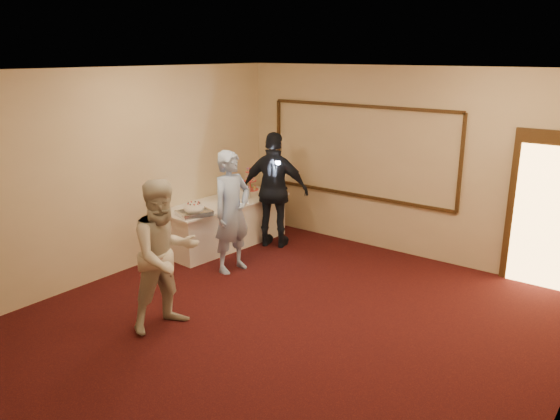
% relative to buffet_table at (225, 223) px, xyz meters
% --- Properties ---
extents(floor, '(7.00, 7.00, 0.00)m').
position_rel_buffet_table_xyz_m(floor, '(2.55, -2.02, -0.39)').
color(floor, black).
rests_on(floor, ground).
extents(room_walls, '(6.04, 7.04, 3.02)m').
position_rel_buffet_table_xyz_m(room_walls, '(2.55, -2.02, 1.64)').
color(room_walls, beige).
rests_on(room_walls, floor).
extents(wall_molding, '(3.45, 0.04, 1.55)m').
position_rel_buffet_table_xyz_m(wall_molding, '(1.75, 1.45, 1.21)').
color(wall_molding, '#331F0F').
rests_on(wall_molding, room_walls).
extents(doorway, '(1.05, 0.07, 2.20)m').
position_rel_buffet_table_xyz_m(doorway, '(4.70, 1.44, 0.69)').
color(doorway, '#331F0F').
rests_on(doorway, floor).
extents(buffet_table, '(1.08, 2.39, 0.77)m').
position_rel_buffet_table_xyz_m(buffet_table, '(0.00, 0.00, 0.00)').
color(buffet_table, white).
rests_on(buffet_table, floor).
extents(pavlova_tray, '(0.52, 0.61, 0.20)m').
position_rel_buffet_table_xyz_m(pavlova_tray, '(0.19, -0.88, 0.47)').
color(pavlova_tray, silver).
rests_on(pavlova_tray, buffet_table).
extents(cupcake_stand, '(0.31, 0.31, 0.45)m').
position_rel_buffet_table_xyz_m(cupcake_stand, '(-0.17, 0.88, 0.54)').
color(cupcake_stand, '#E75051').
rests_on(cupcake_stand, buffet_table).
extents(plate_stack_a, '(0.20, 0.20, 0.16)m').
position_rel_buffet_table_xyz_m(plate_stack_a, '(-0.06, 0.04, 0.46)').
color(plate_stack_a, white).
rests_on(plate_stack_a, buffet_table).
extents(plate_stack_b, '(0.20, 0.20, 0.17)m').
position_rel_buffet_table_xyz_m(plate_stack_b, '(0.15, 0.35, 0.47)').
color(plate_stack_b, white).
rests_on(plate_stack_b, buffet_table).
extents(tart, '(0.25, 0.25, 0.05)m').
position_rel_buffet_table_xyz_m(tart, '(0.22, -0.20, 0.41)').
color(tart, white).
rests_on(tart, buffet_table).
extents(man, '(0.50, 0.71, 1.83)m').
position_rel_buffet_table_xyz_m(man, '(0.87, -0.76, 0.53)').
color(man, '#94B3F0').
rests_on(man, floor).
extents(woman, '(0.85, 1.00, 1.82)m').
position_rel_buffet_table_xyz_m(woman, '(1.43, -2.55, 0.52)').
color(woman, beige).
rests_on(woman, floor).
extents(guest, '(1.23, 0.85, 1.95)m').
position_rel_buffet_table_xyz_m(guest, '(0.71, 0.48, 0.58)').
color(guest, black).
rests_on(guest, floor).
extents(camera_flash, '(0.07, 0.04, 0.05)m').
position_rel_buffet_table_xyz_m(camera_flash, '(0.85, 0.37, 1.09)').
color(camera_flash, white).
rests_on(camera_flash, guest).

